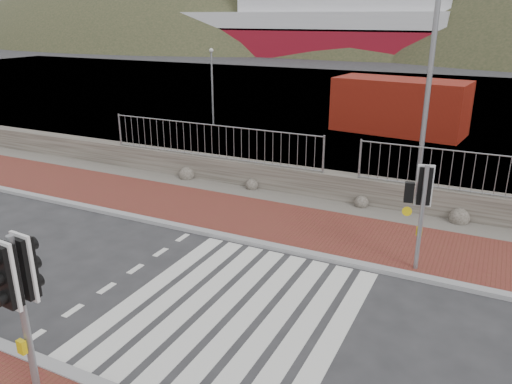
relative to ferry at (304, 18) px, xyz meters
The scene contains 15 objects.
ground 72.44m from the ferry, 70.05° to the right, with size 220.00×220.00×0.00m, color #28282B.
sidewalk_far 68.23m from the ferry, 68.75° to the right, with size 40.00×3.00×0.08m, color brown.
kerb_far 69.63m from the ferry, 69.20° to the right, with size 40.00×0.25×0.12m, color gray.
zebra_crossing 72.43m from the ferry, 70.05° to the right, with size 4.62×5.60×0.01m.
gravel_strip 66.38m from the ferry, 68.13° to the right, with size 40.00×1.50×0.06m, color #59544C.
stone_wall 65.61m from the ferry, 67.86° to the right, with size 40.00×0.60×0.90m, color #48433B.
railing 65.66m from the ferry, 67.91° to the right, with size 18.07×0.07×1.22m.
quay 47.29m from the ferry, 58.36° to the right, with size 120.00×40.00×0.50m, color #4C4C4F.
water 25.72m from the ferry, 11.47° to the right, with size 220.00×50.00×0.05m, color #3F4C54.
ferry is the anchor object (origin of this frame).
hills_backdrop 46.83m from the ferry, 32.50° to the left, with size 254.00×90.00×100.00m.
traffic_signal_near 75.21m from the ferry, 72.13° to the right, with size 0.43×0.28×2.85m.
traffic_signal_far 70.30m from the ferry, 66.79° to the right, with size 0.65×0.32×2.63m.
streetlight 65.59m from the ferry, 65.62° to the right, with size 1.86×0.89×9.19m.
shipping_container 55.25m from the ferry, 63.85° to the right, with size 6.56×2.74×2.74m, color maroon.
Camera 1 is at (4.32, -7.80, 5.76)m, focal length 35.00 mm.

